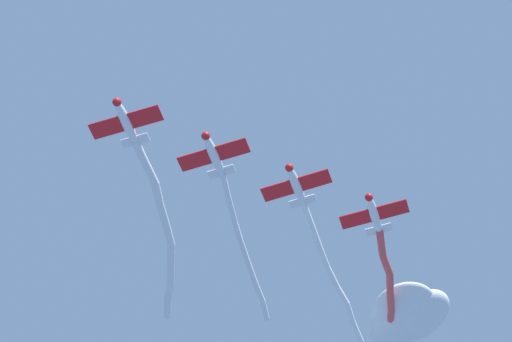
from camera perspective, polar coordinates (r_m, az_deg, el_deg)
name	(u,v)px	position (r m, az deg, el deg)	size (l,w,h in m)	color
airplane_lead	(126,122)	(78.70, -9.73, 3.66)	(6.23, 7.25, 1.95)	white
smoke_trail_lead	(163,237)	(87.48, -7.03, -4.94)	(24.90, 10.57, 2.70)	white
airplane_left_wing	(214,154)	(79.95, -3.19, 1.25)	(6.27, 7.19, 1.95)	white
smoke_trail_left_wing	(245,252)	(87.49, -0.81, -6.11)	(19.00, 12.08, 1.06)	white
airplane_right_wing	(296,185)	(82.34, 3.04, -1.06)	(6.31, 7.13, 1.95)	white
smoke_trail_right_wing	(337,285)	(90.08, 6.09, -8.50)	(18.29, 15.52, 2.32)	white
airplane_slot	(374,214)	(85.76, 8.86, -3.20)	(6.26, 7.21, 1.95)	white
smoke_trail_slot	(390,320)	(97.01, 10.00, -10.94)	(25.97, 13.20, 2.06)	#DB4C4C
cloud_west	(407,317)	(98.54, 11.31, -10.73)	(11.90, 10.63, 3.89)	white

